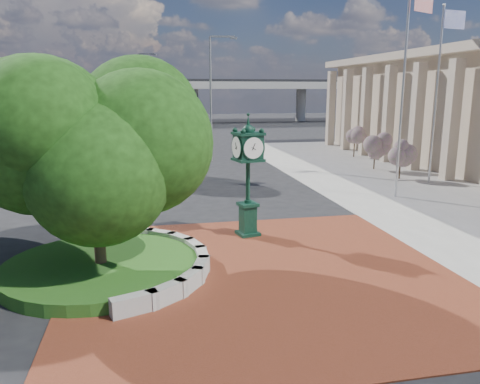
% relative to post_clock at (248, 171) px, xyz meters
% --- Properties ---
extents(ground, '(200.00, 200.00, 0.00)m').
position_rel_post_clock_xyz_m(ground, '(-0.39, -3.00, -2.63)').
color(ground, black).
rests_on(ground, ground).
extents(plaza, '(12.00, 12.00, 0.04)m').
position_rel_post_clock_xyz_m(plaza, '(-0.39, -4.00, -2.61)').
color(plaza, maroon).
rests_on(plaza, ground).
extents(sidewalk, '(20.00, 50.00, 0.04)m').
position_rel_post_clock_xyz_m(sidewalk, '(15.61, 7.00, -2.61)').
color(sidewalk, '#9E9B93').
rests_on(sidewalk, ground).
extents(planter_wall, '(2.96, 6.77, 0.54)m').
position_rel_post_clock_xyz_m(planter_wall, '(-3.10, -3.00, -2.36)').
color(planter_wall, '#9E9B93').
rests_on(planter_wall, ground).
extents(grass_bed, '(6.10, 6.10, 0.40)m').
position_rel_post_clock_xyz_m(grass_bed, '(-5.39, -3.00, -2.43)').
color(grass_bed, '#1B4614').
rests_on(grass_bed, ground).
extents(overpass, '(90.00, 12.00, 7.50)m').
position_rel_post_clock_xyz_m(overpass, '(-0.61, 67.00, 3.91)').
color(overpass, '#9E9B93').
rests_on(overpass, ground).
extents(tree_planter, '(5.20, 5.20, 6.33)m').
position_rel_post_clock_xyz_m(tree_planter, '(-5.39, -3.00, 1.10)').
color(tree_planter, '#38281C').
rests_on(tree_planter, ground).
extents(tree_street, '(4.40, 4.40, 5.45)m').
position_rel_post_clock_xyz_m(tree_street, '(-4.39, 15.00, 0.61)').
color(tree_street, '#38281C').
rests_on(tree_street, ground).
extents(post_clock, '(1.16, 1.16, 4.78)m').
position_rel_post_clock_xyz_m(post_clock, '(0.00, 0.00, 0.00)').
color(post_clock, black).
rests_on(post_clock, ground).
extents(parked_car, '(3.30, 4.76, 1.50)m').
position_rel_post_clock_xyz_m(parked_car, '(0.23, 31.77, -1.88)').
color(parked_car, '#500D0B').
rests_on(parked_car, ground).
extents(flagpole_a, '(1.64, 0.72, 10.99)m').
position_rel_post_clock_xyz_m(flagpole_a, '(9.33, 5.14, 3.00)').
color(flagpole_a, silver).
rests_on(flagpole_a, ground).
extents(flagpole_b, '(1.66, 0.26, 10.67)m').
position_rel_post_clock_xyz_m(flagpole_b, '(13.62, 8.65, 2.84)').
color(flagpole_b, silver).
rests_on(flagpole_b, ground).
extents(street_lamp_near, '(2.20, 0.58, 9.87)m').
position_rel_post_clock_xyz_m(street_lamp_near, '(1.61, 20.48, 3.16)').
color(street_lamp_near, slate).
rests_on(street_lamp_near, ground).
extents(street_lamp_far, '(2.06, 1.07, 9.76)m').
position_rel_post_clock_xyz_m(street_lamp_far, '(-4.10, 38.57, 3.10)').
color(street_lamp_far, slate).
rests_on(street_lamp_far, ground).
extents(shrub_near, '(1.20, 1.20, 2.20)m').
position_rel_post_clock_xyz_m(shrub_near, '(12.28, 9.91, -1.03)').
color(shrub_near, '#38281C').
rests_on(shrub_near, ground).
extents(shrub_mid, '(1.20, 1.20, 2.20)m').
position_rel_post_clock_xyz_m(shrub_mid, '(12.44, 13.75, -1.03)').
color(shrub_mid, '#38281C').
rests_on(shrub_mid, ground).
extents(shrub_far, '(1.20, 1.20, 2.20)m').
position_rel_post_clock_xyz_m(shrub_far, '(13.72, 19.97, -1.03)').
color(shrub_far, '#38281C').
rests_on(shrub_far, ground).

